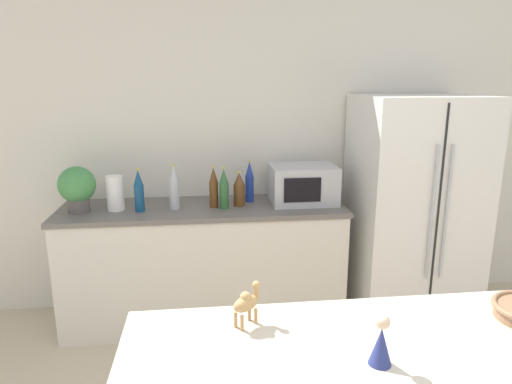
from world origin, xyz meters
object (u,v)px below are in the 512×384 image
back_bottle_4 (214,188)px  camel_figurine (247,302)px  paper_towel_roll (115,193)px  back_bottle_3 (224,189)px  microwave (303,184)px  back_bottle_1 (139,191)px  back_bottle_0 (174,188)px  potted_plant (77,187)px  refrigerator (412,209)px  wise_man_figurine_blue (381,343)px  back_bottle_2 (239,190)px  back_bottle_5 (249,182)px

back_bottle_4 → camel_figurine: (0.06, -1.85, 0.06)m
paper_towel_roll → back_bottle_3: 0.76m
microwave → back_bottle_3: back_bottle_3 is taller
microwave → back_bottle_1: 1.18m
back_bottle_1 → back_bottle_0: bearing=8.4°
back_bottle_3 → back_bottle_4: bearing=150.0°
potted_plant → refrigerator: bearing=-1.0°
microwave → back_bottle_0: 0.94m
back_bottle_3 → wise_man_figurine_blue: size_ratio=1.96×
back_bottle_0 → back_bottle_3: back_bottle_0 is taller
back_bottle_2 → wise_man_figurine_blue: wise_man_figurine_blue is taller
back_bottle_4 → back_bottle_5: 0.30m
back_bottle_3 → camel_figurine: (-0.01, -1.81, 0.06)m
back_bottle_2 → wise_man_figurine_blue: 2.13m
paper_towel_roll → back_bottle_4: back_bottle_4 is taller
microwave → back_bottle_5: bearing=170.2°
refrigerator → back_bottle_5: refrigerator is taller
microwave → back_bottle_0: (-0.94, -0.07, 0.01)m
back_bottle_4 → back_bottle_0: bearing=-177.5°
potted_plant → back_bottle_0: size_ratio=1.00×
microwave → camel_figurine: size_ratio=3.44×
refrigerator → back_bottle_4: 1.50m
refrigerator → wise_man_figurine_blue: 2.33m
back_bottle_3 → back_bottle_5: (0.20, 0.16, 0.01)m
refrigerator → back_bottle_1: size_ratio=5.56×
back_bottle_3 → back_bottle_1: bearing=-179.4°
back_bottle_1 → back_bottle_4: size_ratio=1.01×
refrigerator → microwave: bearing=172.8°
microwave → back_bottle_0: back_bottle_0 is taller
back_bottle_3 → paper_towel_roll: bearing=176.9°
back_bottle_3 → back_bottle_4: (-0.07, 0.04, 0.00)m
back_bottle_0 → back_bottle_2: size_ratio=1.26×
refrigerator → camel_figurine: (-1.43, -1.80, 0.26)m
back_bottle_5 → wise_man_figurine_blue: (0.14, -2.22, 0.04)m
refrigerator → microwave: (-0.82, 0.10, 0.19)m
refrigerator → back_bottle_1: 2.01m
back_bottle_4 → wise_man_figurine_blue: 2.14m
refrigerator → back_bottle_3: refrigerator is taller
refrigerator → back_bottle_4: size_ratio=5.59×
back_bottle_0 → wise_man_figurine_blue: bearing=-71.8°
potted_plant → back_bottle_2: (1.12, 0.03, -0.06)m
paper_towel_roll → back_bottle_0: back_bottle_0 is taller
back_bottle_1 → back_bottle_2: 0.70m
paper_towel_roll → back_bottle_2: 0.87m
microwave → camel_figurine: (-0.61, -1.90, 0.07)m
back_bottle_2 → potted_plant: bearing=-178.7°
back_bottle_5 → paper_towel_roll: bearing=-172.8°
back_bottle_3 → back_bottle_5: 0.26m
camel_figurine → wise_man_figurine_blue: (0.35, -0.25, -0.02)m
potted_plant → microwave: potted_plant is taller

